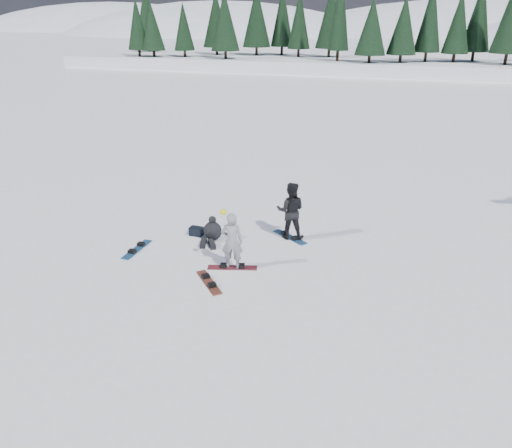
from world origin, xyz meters
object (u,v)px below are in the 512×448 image
at_px(snowboarder_man, 291,211).
at_px(snowboarder_woman, 232,241).
at_px(snowboard_loose_a, 137,249).
at_px(gear_bag, 196,231).
at_px(seated_rider, 212,232).
at_px(snowboard_loose_b, 209,282).

bearing_deg(snowboarder_man, snowboarder_woman, 56.99).
xyz_separation_m(snowboarder_woman, snowboard_loose_a, (-3.42, 0.24, -0.89)).
xyz_separation_m(snowboarder_woman, gear_bag, (-2.02, 1.90, -0.76)).
distance_m(snowboarder_man, seated_rider, 2.74).
xyz_separation_m(snowboarder_man, snowboard_loose_b, (-1.46, -3.74, -0.98)).
distance_m(snowboard_loose_b, snowboard_loose_a, 3.34).
relative_size(seated_rider, gear_bag, 2.54).
xyz_separation_m(seated_rider, snowboard_loose_b, (0.98, -2.69, -0.32)).
bearing_deg(snowboard_loose_a, seated_rider, -55.52).
distance_m(snowboarder_woman, snowboarder_man, 2.92).
bearing_deg(snowboarder_woman, snowboard_loose_a, -15.15).
xyz_separation_m(snowboard_loose_b, snowboard_loose_a, (-3.08, 1.29, 0.00)).
relative_size(snowboarder_man, gear_bag, 4.42).
bearing_deg(gear_bag, seated_rider, -20.13).
xyz_separation_m(gear_bag, snowboard_loose_b, (1.68, -2.94, -0.14)).
distance_m(snowboarder_man, gear_bag, 3.35).
bearing_deg(snowboarder_woman, gear_bag, -54.25).
relative_size(snowboarder_woman, snowboard_loose_b, 1.30).
bearing_deg(snowboard_loose_a, snowboarder_man, -60.85).
bearing_deg(snowboard_loose_b, snowboarder_woman, 120.33).
bearing_deg(snowboarder_man, snowboard_loose_a, 17.97).
distance_m(seated_rider, snowboard_loose_a, 2.54).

